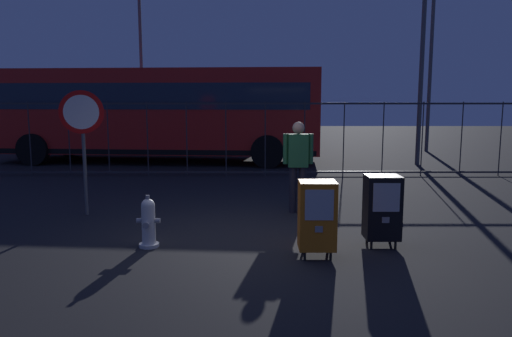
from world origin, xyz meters
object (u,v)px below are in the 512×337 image
(newspaper_box_primary, at_px, (381,207))
(pedestrian, at_px, (297,162))
(fire_hydrant, at_px, (147,223))
(bus_far, at_px, (138,107))
(newspaper_box_secondary, at_px, (316,215))
(street_light_near_right, at_px, (139,36))
(stop_sign, at_px, (81,126))
(bus_near, at_px, (157,110))
(street_light_near_left, at_px, (431,34))
(street_light_far_left, at_px, (422,40))

(newspaper_box_primary, height_order, pedestrian, pedestrian)
(fire_hydrant, distance_m, bus_far, 14.60)
(newspaper_box_secondary, bearing_deg, street_light_near_right, 110.24)
(newspaper_box_primary, xyz_separation_m, newspaper_box_secondary, (-0.98, -0.47, 0.00))
(newspaper_box_secondary, relative_size, street_light_near_right, 0.12)
(stop_sign, height_order, bus_near, bus_near)
(fire_hydrant, bearing_deg, stop_sign, 128.89)
(newspaper_box_primary, bearing_deg, street_light_near_right, 113.82)
(pedestrian, xyz_separation_m, street_light_near_left, (6.02, 10.52, 3.58))
(bus_near, bearing_deg, pedestrian, -56.77)
(fire_hydrant, bearing_deg, street_light_far_left, 52.60)
(newspaper_box_secondary, bearing_deg, bus_far, 111.60)
(newspaper_box_secondary, relative_size, street_light_far_left, 0.15)
(bus_near, relative_size, street_light_far_left, 1.60)
(stop_sign, distance_m, street_light_far_left, 10.88)
(stop_sign, relative_size, street_light_far_left, 0.34)
(stop_sign, bearing_deg, street_light_far_left, 39.63)
(street_light_far_left, bearing_deg, street_light_near_right, 145.30)
(newspaper_box_secondary, bearing_deg, street_light_far_left, 64.66)
(newspaper_box_secondary, height_order, pedestrian, pedestrian)
(newspaper_box_primary, relative_size, street_light_near_left, 0.13)
(bus_far, bearing_deg, fire_hydrant, -69.32)
(stop_sign, xyz_separation_m, street_light_near_right, (-2.15, 13.95, 3.27))
(street_light_near_left, bearing_deg, bus_near, -162.23)
(bus_far, distance_m, street_light_near_left, 12.18)
(fire_hydrant, distance_m, street_light_near_right, 16.90)
(bus_far, relative_size, street_light_near_right, 1.25)
(stop_sign, height_order, street_light_near_left, street_light_near_left)
(fire_hydrant, relative_size, stop_sign, 0.33)
(pedestrian, distance_m, street_light_near_right, 15.50)
(stop_sign, bearing_deg, street_light_near_left, 47.42)
(fire_hydrant, height_order, street_light_near_left, street_light_near_left)
(pedestrian, height_order, street_light_near_left, street_light_near_left)
(street_light_near_right, bearing_deg, newspaper_box_primary, -66.18)
(newspaper_box_primary, relative_size, newspaper_box_secondary, 1.00)
(newspaper_box_secondary, relative_size, bus_far, 0.10)
(fire_hydrant, xyz_separation_m, bus_near, (-1.70, 9.43, 1.36))
(street_light_near_left, height_order, street_light_far_left, street_light_near_left)
(fire_hydrant, height_order, street_light_near_right, street_light_near_right)
(bus_far, xyz_separation_m, street_light_near_right, (-0.25, 1.75, 3.16))
(stop_sign, height_order, street_light_far_left, street_light_far_left)
(bus_far, height_order, street_light_near_left, street_light_near_left)
(newspaper_box_secondary, height_order, stop_sign, stop_sign)
(fire_hydrant, relative_size, street_light_near_left, 0.09)
(newspaper_box_primary, xyz_separation_m, street_light_far_left, (3.36, 8.67, 3.31))
(street_light_far_left, bearing_deg, fire_hydrant, -127.40)
(newspaper_box_primary, height_order, newspaper_box_secondary, same)
(fire_hydrant, relative_size, street_light_near_right, 0.09)
(stop_sign, distance_m, bus_far, 12.35)
(newspaper_box_secondary, height_order, bus_near, bus_near)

